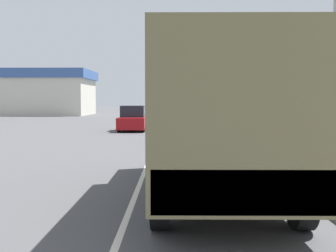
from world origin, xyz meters
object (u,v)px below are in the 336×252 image
Objects in this scene: military_truck at (217,116)px; car_nearest_ahead at (196,128)px; lamp_post at (328,8)px; car_second_ahead at (133,120)px.

military_truck is 1.80× the size of car_nearest_ahead.
military_truck is at bearing -154.52° from lamp_post.
car_second_ahead reaches higher than car_nearest_ahead.
car_nearest_ahead is (0.20, 11.61, -1.05)m from military_truck.
car_nearest_ahead is 1.05× the size of car_second_ahead.
car_second_ahead is (-3.60, 19.36, -0.99)m from military_truck.
lamp_post is at bearing 25.48° from military_truck.
military_truck is 19.71m from car_second_ahead.
car_nearest_ahead is 8.63m from car_second_ahead.
car_nearest_ahead is at bearing 104.11° from lamp_post.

